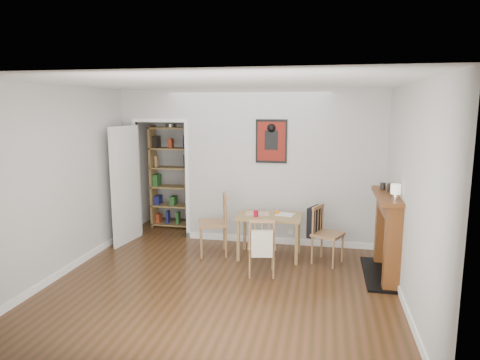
% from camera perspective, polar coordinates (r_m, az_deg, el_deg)
% --- Properties ---
extents(ground, '(5.20, 5.20, 0.00)m').
position_cam_1_polar(ground, '(6.26, -1.30, -11.95)').
color(ground, '#4E2C19').
rests_on(ground, ground).
extents(room_shell, '(5.20, 5.20, 5.20)m').
position_cam_1_polar(room_shell, '(7.19, 1.79, 1.62)').
color(room_shell, '#BABAB8').
rests_on(room_shell, ground).
extents(dining_table, '(0.98, 0.62, 0.67)m').
position_cam_1_polar(dining_table, '(6.62, 3.95, -5.38)').
color(dining_table, olive).
rests_on(dining_table, ground).
extents(chair_left, '(0.62, 0.62, 0.98)m').
position_cam_1_polar(chair_left, '(6.78, -3.63, -5.87)').
color(chair_left, '#9C6B49').
rests_on(chair_left, ground).
extents(chair_right, '(0.61, 0.57, 0.87)m').
position_cam_1_polar(chair_right, '(6.52, 11.47, -7.05)').
color(chair_right, '#9C6B49').
rests_on(chair_right, ground).
extents(chair_front, '(0.48, 0.53, 0.84)m').
position_cam_1_polar(chair_front, '(5.99, 2.89, -8.67)').
color(chair_front, '#9C6B49').
rests_on(chair_front, ground).
extents(bookshelf, '(0.82, 0.33, 1.96)m').
position_cam_1_polar(bookshelf, '(8.34, -9.00, 0.34)').
color(bookshelf, olive).
rests_on(bookshelf, ground).
extents(fireplace, '(0.45, 1.25, 1.16)m').
position_cam_1_polar(fireplace, '(6.22, 19.14, -6.65)').
color(fireplace, brown).
rests_on(fireplace, ground).
extents(red_glass, '(0.08, 0.08, 0.10)m').
position_cam_1_polar(red_glass, '(6.50, 2.14, -4.47)').
color(red_glass, maroon).
rests_on(red_glass, dining_table).
extents(orange_fruit, '(0.07, 0.07, 0.07)m').
position_cam_1_polar(orange_fruit, '(6.65, 4.93, -4.30)').
color(orange_fruit, orange).
rests_on(orange_fruit, dining_table).
extents(placemat, '(0.40, 0.32, 0.00)m').
position_cam_1_polar(placemat, '(6.69, 2.33, -4.48)').
color(placemat, beige).
rests_on(placemat, dining_table).
extents(notebook, '(0.31, 0.26, 0.01)m').
position_cam_1_polar(notebook, '(6.64, 6.05, -4.58)').
color(notebook, silver).
rests_on(notebook, dining_table).
extents(mantel_lamp, '(0.13, 0.13, 0.20)m').
position_cam_1_polar(mantel_lamp, '(5.73, 20.05, -1.25)').
color(mantel_lamp, silver).
rests_on(mantel_lamp, fireplace).
extents(ceramic_jar_a, '(0.10, 0.10, 0.12)m').
position_cam_1_polar(ceramic_jar_a, '(6.22, 19.46, -0.98)').
color(ceramic_jar_a, black).
rests_on(ceramic_jar_a, fireplace).
extents(ceramic_jar_b, '(0.08, 0.08, 0.10)m').
position_cam_1_polar(ceramic_jar_b, '(6.36, 18.51, -0.78)').
color(ceramic_jar_b, black).
rests_on(ceramic_jar_b, fireplace).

